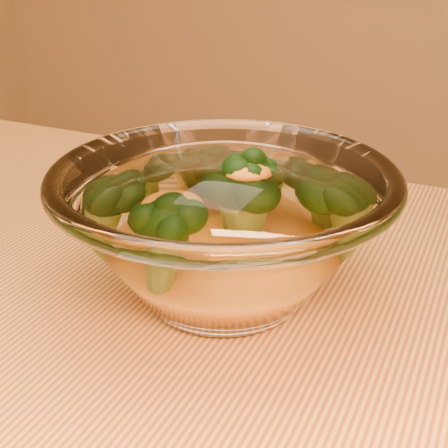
# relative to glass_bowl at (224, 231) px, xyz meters

# --- Properties ---
(glass_bowl) EXTENTS (0.25, 0.25, 0.11)m
(glass_bowl) POSITION_rel_glass_bowl_xyz_m (0.00, 0.00, 0.00)
(glass_bowl) COLOR white
(glass_bowl) RESTS_ON table
(cheese_sauce) EXTENTS (0.12, 0.12, 0.03)m
(cheese_sauce) POSITION_rel_glass_bowl_xyz_m (0.00, 0.00, -0.02)
(cheese_sauce) COLOR orange
(cheese_sauce) RESTS_ON glass_bowl
(broccoli_heap) EXTENTS (0.16, 0.16, 0.08)m
(broccoli_heap) POSITION_rel_glass_bowl_xyz_m (-0.00, 0.02, 0.01)
(broccoli_heap) COLOR black
(broccoli_heap) RESTS_ON cheese_sauce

